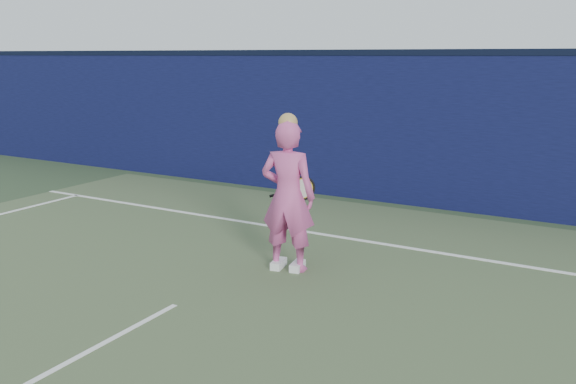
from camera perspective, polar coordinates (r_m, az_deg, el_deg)
The scene contains 6 objects.
ground at distance 5.79m, azimuth -17.07°, elevation -13.58°, with size 80.00×80.00×0.00m, color #35472C.
backstop_wall at distance 10.79m, azimuth 8.35°, elevation 5.87°, with size 24.00×0.40×2.50m, color black.
wall_cap at distance 10.72m, azimuth 8.58°, elevation 12.79°, with size 24.00×0.42×0.10m, color black.
player at distance 7.11m, azimuth 0.00°, elevation -0.38°, with size 0.72×0.54×1.87m.
racket at distance 7.55m, azimuth 1.19°, elevation 0.30°, with size 0.54×0.29×0.31m.
court_lines at distance 5.59m, azimuth -19.59°, elevation -14.61°, with size 11.00×12.04×0.01m.
Camera 1 is at (3.88, -3.49, 2.51)m, focal length 38.00 mm.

